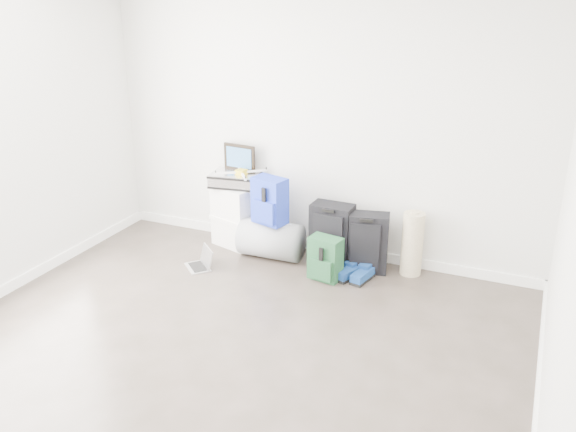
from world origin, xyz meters
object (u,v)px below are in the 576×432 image
at_px(boxes_stack, 237,215).
at_px(carry_on, 368,243).
at_px(duffel_bag, 271,239).
at_px(laptop, 201,263).
at_px(large_suitcase, 332,235).
at_px(briefcase, 236,179).

relative_size(boxes_stack, carry_on, 1.12).
relative_size(duffel_bag, laptop, 1.82).
distance_m(boxes_stack, laptop, 0.72).
height_order(duffel_bag, large_suitcase, large_suitcase).
bearing_deg(boxes_stack, laptop, -78.38).
height_order(boxes_stack, duffel_bag, boxes_stack).
xyz_separation_m(boxes_stack, carry_on, (1.47, -0.08, -0.04)).
height_order(duffel_bag, laptop, duffel_bag).
bearing_deg(carry_on, briefcase, 164.40).
height_order(briefcase, duffel_bag, briefcase).
xyz_separation_m(duffel_bag, laptop, (-0.53, -0.50, -0.14)).
xyz_separation_m(briefcase, large_suitcase, (1.09, -0.07, -0.41)).
bearing_deg(carry_on, duffel_bag, 172.33).
xyz_separation_m(boxes_stack, duffel_bag, (0.48, -0.16, -0.14)).
height_order(duffel_bag, carry_on, carry_on).
distance_m(boxes_stack, carry_on, 1.47).
xyz_separation_m(briefcase, laptop, (-0.06, -0.66, -0.68)).
distance_m(large_suitcase, laptop, 1.31).
bearing_deg(large_suitcase, briefcase, 177.84).
distance_m(duffel_bag, carry_on, 1.00).
height_order(briefcase, large_suitcase, briefcase).
xyz_separation_m(boxes_stack, laptop, (-0.06, -0.66, -0.28)).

